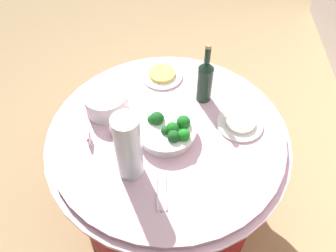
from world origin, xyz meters
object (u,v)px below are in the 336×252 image
object	(u,v)px
plate_stack	(106,102)
food_plate_noodles	(162,75)
decorative_fruit_vase	(128,149)
wine_bottle	(205,80)
label_placard_mid	(112,133)
broccoli_bowl	(167,130)
label_placard_front	(89,138)
food_plate_rice	(240,123)
serving_tongs	(161,195)

from	to	relation	value
plate_stack	food_plate_noodles	bearing A→B (deg)	133.54
food_plate_noodles	decorative_fruit_vase	bearing A→B (deg)	-10.37
wine_bottle	decorative_fruit_vase	bearing A→B (deg)	-36.17
food_plate_noodles	label_placard_mid	bearing A→B (deg)	-27.04
decorative_fruit_vase	food_plate_noodles	world-z (taller)	decorative_fruit_vase
broccoli_bowl	label_placard_front	size ratio (longest dim) A/B	5.09
food_plate_rice	label_placard_mid	bearing A→B (deg)	-81.45
serving_tongs	food_plate_noodles	bearing A→B (deg)	-178.12
decorative_fruit_vase	food_plate_rice	bearing A→B (deg)	118.79
wine_bottle	food_plate_noodles	world-z (taller)	wine_bottle
label_placard_mid	food_plate_rice	bearing A→B (deg)	98.55
food_plate_rice	label_placard_front	world-z (taller)	label_placard_front
decorative_fruit_vase	label_placard_mid	xyz separation A→B (m)	(-0.18, -0.10, -0.13)
wine_bottle	plate_stack	bearing A→B (deg)	-79.15
wine_bottle	label_placard_front	xyz separation A→B (m)	(0.29, -0.53, -0.10)
decorative_fruit_vase	wine_bottle	bearing A→B (deg)	143.83
broccoli_bowl	food_plate_noodles	world-z (taller)	broccoli_bowl
plate_stack	label_placard_mid	world-z (taller)	plate_stack
wine_bottle	label_placard_front	distance (m)	0.61
plate_stack	label_placard_mid	size ratio (longest dim) A/B	3.82
plate_stack	food_plate_noodles	size ratio (longest dim) A/B	0.95
food_plate_rice	food_plate_noodles	world-z (taller)	food_plate_rice
decorative_fruit_vase	serving_tongs	size ratio (longest dim) A/B	2.03
decorative_fruit_vase	serving_tongs	distance (m)	0.24
wine_bottle	food_plate_rice	bearing A→B (deg)	44.45
plate_stack	decorative_fruit_vase	bearing A→B (deg)	23.06
wine_bottle	food_plate_rice	xyz separation A→B (m)	(0.17, 0.17, -0.12)
serving_tongs	food_plate_rice	xyz separation A→B (m)	(-0.39, 0.36, 0.01)
food_plate_noodles	label_placard_front	distance (m)	0.55
food_plate_rice	label_placard_front	size ratio (longest dim) A/B	4.00
plate_stack	wine_bottle	size ratio (longest dim) A/B	0.62
food_plate_noodles	label_placard_mid	world-z (taller)	label_placard_mid
broccoli_bowl	label_placard_front	xyz separation A→B (m)	(0.05, -0.35, -0.01)
food_plate_rice	label_placard_mid	size ratio (longest dim) A/B	4.00
wine_bottle	decorative_fruit_vase	distance (m)	0.55
food_plate_noodles	label_placard_front	world-z (taller)	label_placard_front
broccoli_bowl	food_plate_rice	bearing A→B (deg)	102.24
broccoli_bowl	wine_bottle	distance (m)	0.31
food_plate_noodles	broccoli_bowl	bearing A→B (deg)	5.64
food_plate_rice	broccoli_bowl	bearing A→B (deg)	-77.76
broccoli_bowl	decorative_fruit_vase	world-z (taller)	decorative_fruit_vase
broccoli_bowl	label_placard_front	distance (m)	0.36
broccoli_bowl	label_placard_front	world-z (taller)	broccoli_bowl
wine_bottle	food_plate_noodles	xyz separation A→B (m)	(-0.16, -0.21, -0.12)
broccoli_bowl	plate_stack	world-z (taller)	broccoli_bowl
broccoli_bowl	plate_stack	xyz separation A→B (m)	(-0.16, -0.30, 0.01)
broccoli_bowl	serving_tongs	size ratio (longest dim) A/B	1.67
serving_tongs	label_placard_mid	bearing A→B (deg)	-141.38
plate_stack	label_placard_front	distance (m)	0.21
decorative_fruit_vase	food_plate_noodles	distance (m)	0.63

